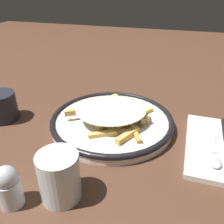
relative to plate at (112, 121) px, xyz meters
The scene contains 7 objects.
ground_plane 0.01m from the plate, ahead, with size 2.60×2.60×0.00m, color #4D2F21.
plate is the anchor object (origin of this frame).
fries_heap 0.03m from the plate, 162.70° to the left, with size 0.21×0.23×0.04m.
spoon 0.24m from the plate, 166.13° to the left, with size 0.02×0.15×0.01m.
water_glass 0.23m from the plate, 85.61° to the left, with size 0.07×0.07×0.09m, color silver.
coffee_mug 0.28m from the plate, ahead, with size 0.10×0.08×0.07m.
salt_shaker 0.28m from the plate, 72.04° to the left, with size 0.04×0.04×0.07m.
Camera 1 is at (-0.15, 0.48, 0.32)m, focal length 38.59 mm.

